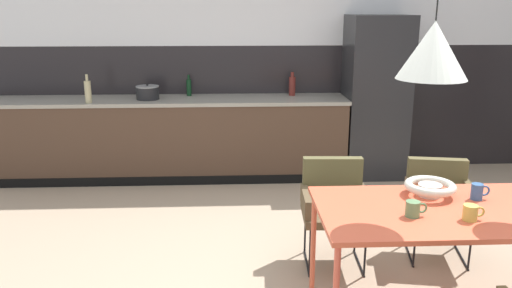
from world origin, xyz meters
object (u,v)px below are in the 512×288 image
at_px(fruit_bowl, 430,187).
at_px(mug_glass_clear, 413,209).
at_px(mug_wide_latte, 471,213).
at_px(bottle_oil_tall, 189,87).
at_px(bottle_spice_small, 292,85).
at_px(dining_table, 479,214).
at_px(bottle_vinegar_dark, 88,91).
at_px(cooking_pot, 148,93).
at_px(refrigerator_column, 375,97).
at_px(pendant_lamp_over_table_near, 433,50).
at_px(mug_dark_espresso, 478,192).
at_px(armchair_corner_seat, 439,194).
at_px(armchair_by_stool, 334,198).

bearing_deg(fruit_bowl, mug_glass_clear, -124.38).
relative_size(fruit_bowl, mug_wide_latte, 2.58).
distance_m(mug_glass_clear, bottle_oil_tall, 3.52).
relative_size(fruit_bowl, bottle_spice_small, 1.18).
bearing_deg(dining_table, bottle_spice_small, 104.43).
bearing_deg(bottle_oil_tall, bottle_vinegar_dark, -158.63).
distance_m(cooking_pot, bottle_vinegar_dark, 0.63).
relative_size(refrigerator_column, pendant_lamp_over_table_near, 1.34).
xyz_separation_m(refrigerator_column, bottle_spice_small, (-0.94, 0.15, 0.12)).
bearing_deg(fruit_bowl, mug_dark_espresso, -16.04).
distance_m(armchair_corner_seat, bottle_spice_small, 2.39).
relative_size(refrigerator_column, fruit_bowl, 5.69).
height_order(bottle_oil_tall, bottle_vinegar_dark, bottle_vinegar_dark).
distance_m(armchair_corner_seat, pendant_lamp_over_table_near, 1.59).
bearing_deg(cooking_pot, dining_table, -49.90).
xyz_separation_m(dining_table, bottle_oil_tall, (-1.97, 3.06, 0.31)).
distance_m(armchair_by_stool, cooking_pot, 2.70).
xyz_separation_m(refrigerator_column, pendant_lamp_over_table_near, (-0.55, -2.93, 0.78)).
xyz_separation_m(refrigerator_column, mug_wide_latte, (-0.30, -3.06, -0.12)).
xyz_separation_m(dining_table, pendant_lamp_over_table_near, (-0.39, -0.04, 0.98)).
relative_size(mug_glass_clear, bottle_spice_small, 0.47).
xyz_separation_m(dining_table, fruit_bowl, (-0.23, 0.22, 0.10)).
height_order(refrigerator_column, mug_wide_latte, refrigerator_column).
distance_m(dining_table, mug_glass_clear, 0.47).
distance_m(armchair_by_stool, bottle_vinegar_dark, 2.99).
relative_size(mug_wide_latte, mug_dark_espresso, 1.05).
xyz_separation_m(armchair_by_stool, fruit_bowl, (0.48, -0.60, 0.30)).
distance_m(fruit_bowl, mug_dark_espresso, 0.28).
xyz_separation_m(armchair_corner_seat, bottle_oil_tall, (-2.09, 2.18, 0.52)).
height_order(armchair_by_stool, bottle_vinegar_dark, bottle_vinegar_dark).
bearing_deg(pendant_lamp_over_table_near, armchair_corner_seat, 60.83).
xyz_separation_m(refrigerator_column, armchair_corner_seat, (-0.03, -2.00, -0.41)).
height_order(bottle_oil_tall, pendant_lamp_over_table_near, pendant_lamp_over_table_near).
xyz_separation_m(mug_wide_latte, cooking_pot, (-2.26, 3.03, 0.20)).
distance_m(fruit_bowl, cooking_pot, 3.43).
height_order(fruit_bowl, bottle_vinegar_dark, bottle_vinegar_dark).
height_order(armchair_corner_seat, cooking_pot, cooking_pot).
distance_m(armchair_by_stool, mug_wide_latte, 1.17).
bearing_deg(mug_glass_clear, armchair_by_stool, 106.09).
distance_m(mug_wide_latte, bottle_oil_tall, 3.72).
height_order(fruit_bowl, pendant_lamp_over_table_near, pendant_lamp_over_table_near).
bearing_deg(bottle_oil_tall, dining_table, -57.32).
distance_m(dining_table, bottle_spice_small, 3.15).
xyz_separation_m(fruit_bowl, bottle_oil_tall, (-1.74, 2.85, 0.21)).
xyz_separation_m(fruit_bowl, bottle_spice_small, (-0.55, 2.81, 0.22)).
distance_m(fruit_bowl, bottle_vinegar_dark, 3.70).
xyz_separation_m(mug_glass_clear, bottle_vinegar_dark, (-2.55, 2.77, 0.24)).
height_order(armchair_corner_seat, mug_glass_clear, mug_glass_clear).
bearing_deg(armchair_corner_seat, mug_dark_espresso, 93.80).
bearing_deg(refrigerator_column, pendant_lamp_over_table_near, -100.56).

